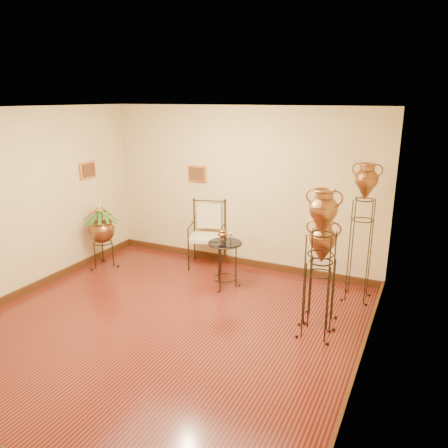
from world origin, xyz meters
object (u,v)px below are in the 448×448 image
at_px(amphora_mid, 320,263).
at_px(armchair, 207,235).
at_px(amphora_tall, 362,232).
at_px(side_table, 225,264).
at_px(planter_urn, 101,228).

xyz_separation_m(amphora_mid, armchair, (-2.35, 1.48, -0.39)).
bearing_deg(amphora_tall, side_table, -166.41).
xyz_separation_m(amphora_tall, amphora_mid, (-0.29, -1.29, -0.09)).
bearing_deg(amphora_tall, armchair, 175.71).
relative_size(amphora_tall, side_table, 2.18).
distance_m(amphora_mid, planter_urn, 4.07).
bearing_deg(planter_urn, amphora_mid, -9.44).
distance_m(amphora_tall, side_table, 2.13).
bearing_deg(planter_urn, side_table, 3.54).
bearing_deg(planter_urn, amphora_tall, 8.20).
xyz_separation_m(amphora_mid, side_table, (-1.68, 0.81, -0.58)).
bearing_deg(amphora_mid, side_table, 154.19).
relative_size(planter_urn, armchair, 1.11).
height_order(amphora_mid, armchair, amphora_mid).
height_order(amphora_tall, armchair, amphora_tall).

